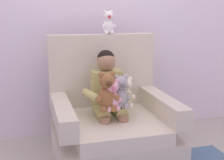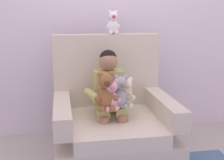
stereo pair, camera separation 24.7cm
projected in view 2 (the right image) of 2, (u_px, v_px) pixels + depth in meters
The scene contains 9 objects.
ground_plane at pixel (113, 159), 2.77m from camera, with size 8.00×8.00×0.00m, color #ADA89E.
back_wall at pixel (101, 13), 3.22m from camera, with size 6.00×0.10×2.60m, color silver.
armchair at pixel (112, 123), 2.76m from camera, with size 1.03×0.95×1.11m.
seated_child at pixel (110, 92), 2.70m from camera, with size 0.45×0.39×0.82m.
plush_pink at pixel (111, 96), 2.50m from camera, with size 0.16×0.13×0.27m.
plush_brown at pixel (106, 92), 2.49m from camera, with size 0.20×0.16×0.33m.
plush_grey at pixel (121, 93), 2.55m from camera, with size 0.17×0.14×0.29m.
plush_cream at pixel (126, 93), 2.59m from camera, with size 0.16×0.13×0.26m.
plush_white_on_backrest at pixel (113, 23), 2.89m from camera, with size 0.13×0.11×0.23m.
Camera 2 is at (-0.44, -2.50, 1.32)m, focal length 48.65 mm.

